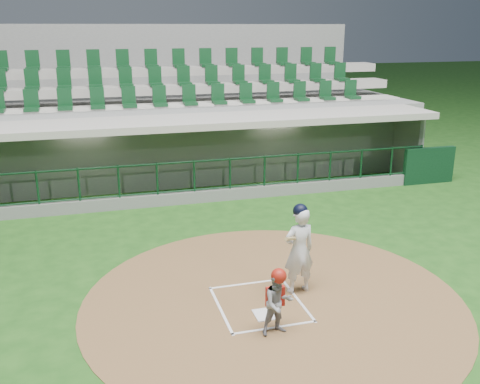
% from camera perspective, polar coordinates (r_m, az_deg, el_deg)
% --- Properties ---
extents(ground, '(120.00, 120.00, 0.00)m').
position_cam_1_polar(ground, '(10.44, 1.59, -11.15)').
color(ground, '#1A4614').
rests_on(ground, ground).
extents(dirt_circle, '(7.20, 7.20, 0.01)m').
position_cam_1_polar(dirt_circle, '(10.36, 3.54, -11.40)').
color(dirt_circle, brown).
rests_on(dirt_circle, ground).
extents(home_plate, '(0.43, 0.43, 0.02)m').
position_cam_1_polar(home_plate, '(9.85, 2.83, -12.90)').
color(home_plate, white).
rests_on(home_plate, dirt_circle).
extents(batter_box_chalk, '(1.55, 1.80, 0.01)m').
position_cam_1_polar(batter_box_chalk, '(10.19, 2.10, -11.84)').
color(batter_box_chalk, white).
rests_on(batter_box_chalk, ground).
extents(dugout_structure, '(16.40, 3.70, 3.00)m').
position_cam_1_polar(dugout_structure, '(17.30, -5.79, 3.81)').
color(dugout_structure, gray).
rests_on(dugout_structure, ground).
extents(seating_deck, '(17.00, 6.72, 5.15)m').
position_cam_1_polar(seating_deck, '(20.17, -7.66, 7.01)').
color(seating_deck, gray).
rests_on(seating_deck, ground).
extents(batter, '(0.88, 0.89, 1.81)m').
position_cam_1_polar(batter, '(10.30, 6.31, -6.03)').
color(batter, silver).
rests_on(batter, dirt_circle).
extents(catcher, '(0.58, 0.48, 1.19)m').
position_cam_1_polar(catcher, '(9.07, 4.08, -11.58)').
color(catcher, gray).
rests_on(catcher, dirt_circle).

